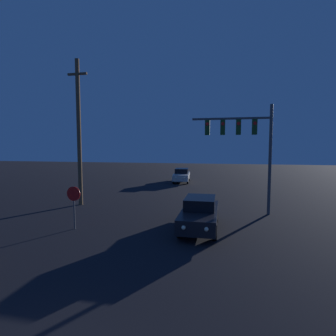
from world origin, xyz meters
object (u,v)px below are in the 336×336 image
(car_near, at_px, (200,213))
(traffic_signal_mast, at_px, (245,138))
(stop_sign, at_px, (74,200))
(utility_pole, at_px, (79,131))
(car_far, at_px, (182,175))

(car_near, relative_size, traffic_signal_mast, 0.70)
(car_near, xyz_separation_m, stop_sign, (-5.98, -1.28, 0.68))
(stop_sign, height_order, utility_pole, utility_pole)
(car_near, height_order, car_far, same)
(car_far, height_order, utility_pole, utility_pole)
(traffic_signal_mast, xyz_separation_m, stop_sign, (-8.31, -4.82, -3.04))
(stop_sign, bearing_deg, utility_pole, 117.08)
(car_far, xyz_separation_m, traffic_signal_mast, (5.77, -13.04, 3.72))
(traffic_signal_mast, xyz_separation_m, utility_pole, (-10.85, 0.16, 0.54))
(car_far, distance_m, utility_pole, 14.49)
(car_near, distance_m, traffic_signal_mast, 5.64)
(car_far, xyz_separation_m, stop_sign, (-2.54, -17.85, 0.68))
(traffic_signal_mast, height_order, stop_sign, traffic_signal_mast)
(car_far, bearing_deg, stop_sign, 77.65)
(car_near, bearing_deg, traffic_signal_mast, -123.24)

